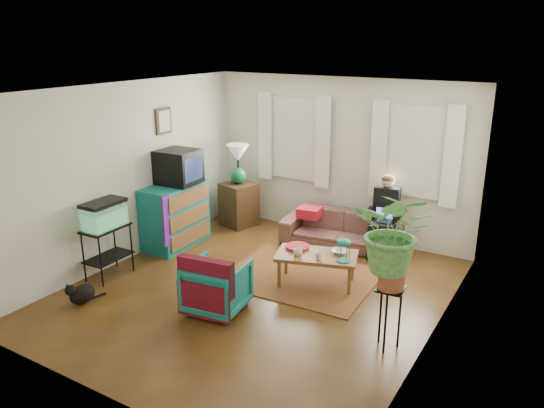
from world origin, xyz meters
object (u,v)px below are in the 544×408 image
Objects in this scene: dresser at (175,215)px; armchair at (217,284)px; side_table at (239,204)px; sofa at (341,224)px; plant_stand at (388,318)px; aquarium_stand at (108,252)px; coffee_table at (316,269)px.

armchair is at bearing -39.65° from dresser.
sofa is at bearing 1.32° from side_table.
armchair is at bearing -60.45° from side_table.
sofa is 2.63× the size of plant_stand.
coffee_table is (2.57, 1.27, -0.14)m from aquarium_stand.
dresser is 1.52× the size of aquarium_stand.
sofa reaches higher than aquarium_stand.
aquarium_stand is at bearing -175.60° from plant_stand.
aquarium_stand is 2.87m from coffee_table.
sofa is 2.73m from armchair.
plant_stand is at bearing -33.65° from side_table.
coffee_table is 1.65m from plant_stand.
dresser is 1.56× the size of plant_stand.
coffee_table is 1.50× the size of plant_stand.
sofa is 2.64m from dresser.
side_table is 1.07× the size of plant_stand.
dresser is (-2.28, -1.32, 0.13)m from sofa.
dresser is 2.58m from coffee_table.
aquarium_stand is (-0.01, -1.39, -0.14)m from dresser.
plant_stand is (3.90, 0.30, -0.01)m from aquarium_stand.
side_table is at bearing 80.92° from aquarium_stand.
armchair is 0.65× the size of coffee_table.
dresser is 1.40m from aquarium_stand.
armchair is (1.85, 0.02, -0.02)m from aquarium_stand.
sofa is 3.55m from aquarium_stand.
sofa is 1.68× the size of dresser.
dresser is at bearing -104.91° from side_table.
armchair is at bearing -106.35° from sofa.
armchair is 0.97× the size of plant_stand.
aquarium_stand is 1.05× the size of armchair.
plant_stand is at bearing -18.59° from dresser.
armchair is at bearing -172.12° from plant_stand.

